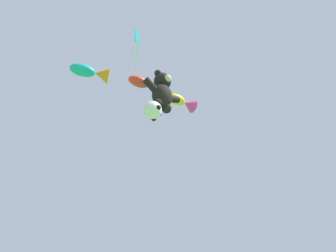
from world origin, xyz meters
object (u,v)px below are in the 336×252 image
(teddy_bear_kite, at_px, (162,91))
(diamond_kite, at_px, (137,41))
(fish_kite_goldfin, at_px, (183,102))
(soccer_ball_kite, at_px, (153,110))
(fish_kite_teal, at_px, (92,72))
(fish_kite_crimson, at_px, (146,85))

(teddy_bear_kite, bearing_deg, diamond_kite, -179.67)
(fish_kite_goldfin, bearing_deg, soccer_ball_kite, -165.23)
(fish_kite_goldfin, height_order, fish_kite_teal, fish_kite_goldfin)
(soccer_ball_kite, bearing_deg, teddy_bear_kite, -1.79)
(teddy_bear_kite, height_order, fish_kite_goldfin, fish_kite_goldfin)
(soccer_ball_kite, height_order, diamond_kite, diamond_kite)
(fish_kite_teal, bearing_deg, soccer_ball_kite, -42.77)
(fish_kite_crimson, distance_m, diamond_kite, 2.62)
(fish_kite_crimson, xyz_separation_m, diamond_kite, (-1.96, -1.55, 0.80))
(fish_kite_goldfin, xyz_separation_m, fish_kite_crimson, (-2.40, 0.73, 0.43))
(fish_kite_crimson, distance_m, fish_kite_teal, 3.18)
(teddy_bear_kite, bearing_deg, fish_kite_crimson, 87.66)
(soccer_ball_kite, relative_size, fish_kite_crimson, 0.46)
(soccer_ball_kite, xyz_separation_m, fish_kite_crimson, (0.62, 1.52, 3.11))
(fish_kite_crimson, bearing_deg, fish_kite_teal, 166.88)
(fish_kite_crimson, bearing_deg, soccer_ball_kite, -112.24)
(soccer_ball_kite, bearing_deg, diamond_kite, -178.78)
(fish_kite_crimson, bearing_deg, teddy_bear_kite, -92.34)
(teddy_bear_kite, relative_size, soccer_ball_kite, 2.59)
(teddy_bear_kite, height_order, fish_kite_teal, fish_kite_teal)
(soccer_ball_kite, relative_size, fish_kite_teal, 0.45)
(soccer_ball_kite, distance_m, fish_kite_goldfin, 4.11)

